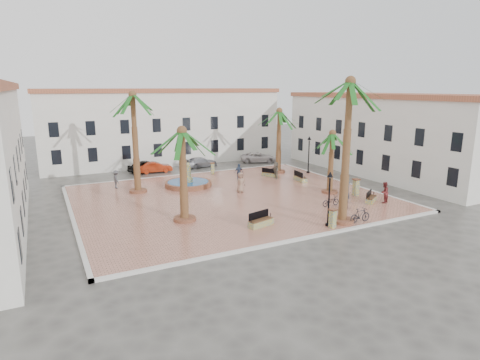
{
  "coord_description": "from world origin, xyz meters",
  "views": [
    {
      "loc": [
        -14.64,
        -31.03,
        9.68
      ],
      "look_at": [
        1.0,
        0.0,
        1.6
      ],
      "focal_mm": 30.0,
      "sensor_mm": 36.0,
      "label": 1
    }
  ],
  "objects_px": {
    "lamppost_s": "(329,189)",
    "bicycle_a": "(331,201)",
    "fountain": "(188,183)",
    "car_white": "(259,157)",
    "pedestrian_north": "(116,179)",
    "palm_nw": "(133,105)",
    "bicycle_b": "(360,215)",
    "palm_s": "(350,96)",
    "car_red": "(155,167)",
    "palm_e": "(332,141)",
    "pedestrian_east": "(276,170)",
    "palm_sw": "(182,143)",
    "palm_ne": "(279,118)",
    "cyclist_a": "(347,192)",
    "bench_e": "(300,178)",
    "lamppost_e": "(309,148)",
    "bollard_se": "(333,218)",
    "car_silver": "(201,162)",
    "pedestrian_fountain_a": "(240,183)",
    "bench_ne": "(269,174)",
    "bollard_e": "(356,187)",
    "cyclist_b": "(384,192)",
    "car_black": "(145,166)",
    "bench_s": "(261,222)",
    "pedestrian_fountain_b": "(239,172)",
    "litter_bin": "(346,205)",
    "bollard_n": "(213,168)",
    "bench_se": "(371,199)"
  },
  "relations": [
    {
      "from": "palm_e",
      "to": "car_white",
      "type": "relative_size",
      "value": 1.25
    },
    {
      "from": "pedestrian_north",
      "to": "palm_nw",
      "type": "bearing_deg",
      "value": -153.14
    },
    {
      "from": "palm_e",
      "to": "pedestrian_east",
      "type": "bearing_deg",
      "value": 100.63
    },
    {
      "from": "fountain",
      "to": "palm_ne",
      "type": "xyz_separation_m",
      "value": [
        11.41,
        1.56,
        5.82
      ]
    },
    {
      "from": "lamppost_s",
      "to": "pedestrian_north",
      "type": "distance_m",
      "value": 21.11
    },
    {
      "from": "palm_sw",
      "to": "pedestrian_north",
      "type": "distance_m",
      "value": 13.32
    },
    {
      "from": "palm_nw",
      "to": "pedestrian_east",
      "type": "bearing_deg",
      "value": -3.86
    },
    {
      "from": "palm_ne",
      "to": "cyclist_a",
      "type": "bearing_deg",
      "value": -96.37
    },
    {
      "from": "palm_nw",
      "to": "palm_ne",
      "type": "height_order",
      "value": "palm_nw"
    },
    {
      "from": "fountain",
      "to": "palm_nw",
      "type": "distance_m",
      "value": 9.1
    },
    {
      "from": "palm_sw",
      "to": "pedestrian_east",
      "type": "xyz_separation_m",
      "value": [
        13.22,
        8.75,
        -4.81
      ]
    },
    {
      "from": "bollard_n",
      "to": "car_white",
      "type": "xyz_separation_m",
      "value": [
        8.53,
        4.62,
        -0.16
      ]
    },
    {
      "from": "cyclist_a",
      "to": "cyclist_b",
      "type": "distance_m",
      "value": 3.16
    },
    {
      "from": "bench_e",
      "to": "lamppost_e",
      "type": "relative_size",
      "value": 0.48
    },
    {
      "from": "bollard_se",
      "to": "car_red",
      "type": "relative_size",
      "value": 0.36
    },
    {
      "from": "fountain",
      "to": "car_white",
      "type": "bearing_deg",
      "value": 34.11
    },
    {
      "from": "bench_ne",
      "to": "bollard_e",
      "type": "xyz_separation_m",
      "value": [
        2.82,
        -10.35,
        0.54
      ]
    },
    {
      "from": "litter_bin",
      "to": "pedestrian_fountain_b",
      "type": "xyz_separation_m",
      "value": [
        -3.2,
        12.79,
        0.58
      ]
    },
    {
      "from": "bollard_se",
      "to": "car_silver",
      "type": "height_order",
      "value": "bollard_se"
    },
    {
      "from": "bench_ne",
      "to": "lamppost_s",
      "type": "relative_size",
      "value": 0.45
    },
    {
      "from": "fountain",
      "to": "pedestrian_east",
      "type": "height_order",
      "value": "fountain"
    },
    {
      "from": "cyclist_a",
      "to": "bench_e",
      "type": "bearing_deg",
      "value": -110.41
    },
    {
      "from": "bicycle_a",
      "to": "pedestrian_fountain_b",
      "type": "relative_size",
      "value": 0.92
    },
    {
      "from": "palm_s",
      "to": "lamppost_s",
      "type": "relative_size",
      "value": 2.64
    },
    {
      "from": "cyclist_b",
      "to": "pedestrian_fountain_b",
      "type": "height_order",
      "value": "cyclist_b"
    },
    {
      "from": "car_silver",
      "to": "car_white",
      "type": "height_order",
      "value": "car_white"
    },
    {
      "from": "palm_s",
      "to": "car_red",
      "type": "distance_m",
      "value": 26.26
    },
    {
      "from": "fountain",
      "to": "bench_e",
      "type": "distance_m",
      "value": 11.57
    },
    {
      "from": "bench_s",
      "to": "car_red",
      "type": "relative_size",
      "value": 0.55
    },
    {
      "from": "lamppost_e",
      "to": "pedestrian_fountain_a",
      "type": "height_order",
      "value": "lamppost_e"
    },
    {
      "from": "lamppost_s",
      "to": "bicycle_a",
      "type": "relative_size",
      "value": 2.4
    },
    {
      "from": "lamppost_e",
      "to": "bollard_se",
      "type": "distance_m",
      "value": 18.52
    },
    {
      "from": "pedestrian_north",
      "to": "car_black",
      "type": "bearing_deg",
      "value": -38.11
    },
    {
      "from": "cyclist_b",
      "to": "car_black",
      "type": "xyz_separation_m",
      "value": [
        -14.72,
        22.32,
        -0.34
      ]
    },
    {
      "from": "bollard_e",
      "to": "car_black",
      "type": "distance_m",
      "value": 24.13
    },
    {
      "from": "bench_e",
      "to": "pedestrian_east",
      "type": "bearing_deg",
      "value": 44.32
    },
    {
      "from": "bench_ne",
      "to": "pedestrian_fountain_a",
      "type": "height_order",
      "value": "pedestrian_fountain_a"
    },
    {
      "from": "bollard_se",
      "to": "bench_se",
      "type": "bearing_deg",
      "value": 26.85
    },
    {
      "from": "palm_sw",
      "to": "lamppost_e",
      "type": "relative_size",
      "value": 1.66
    },
    {
      "from": "bench_se",
      "to": "lamppost_e",
      "type": "relative_size",
      "value": 0.44
    },
    {
      "from": "palm_s",
      "to": "bollard_n",
      "type": "xyz_separation_m",
      "value": [
        -1.91,
        19.46,
        -8.25
      ]
    },
    {
      "from": "palm_e",
      "to": "bicycle_b",
      "type": "bearing_deg",
      "value": -114.3
    },
    {
      "from": "cyclist_a",
      "to": "bicycle_a",
      "type": "height_order",
      "value": "cyclist_a"
    },
    {
      "from": "bicycle_a",
      "to": "pedestrian_fountain_a",
      "type": "bearing_deg",
      "value": 32.7
    },
    {
      "from": "palm_sw",
      "to": "car_silver",
      "type": "distance_m",
      "value": 21.47
    },
    {
      "from": "palm_nw",
      "to": "bicycle_b",
      "type": "bearing_deg",
      "value": -52.16
    },
    {
      "from": "lamppost_e",
      "to": "bicycle_a",
      "type": "relative_size",
      "value": 2.57
    },
    {
      "from": "palm_ne",
      "to": "lamppost_s",
      "type": "bearing_deg",
      "value": -111.02
    },
    {
      "from": "bench_e",
      "to": "lamppost_e",
      "type": "bearing_deg",
      "value": -40.36
    },
    {
      "from": "bicycle_b",
      "to": "bench_s",
      "type": "bearing_deg",
      "value": 69.65
    }
  ]
}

